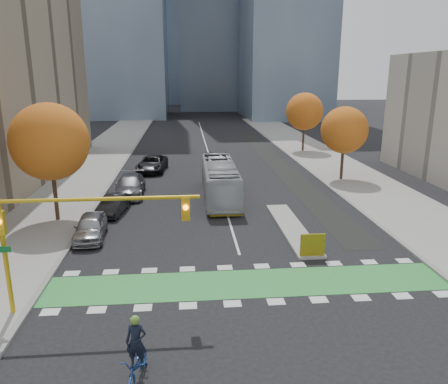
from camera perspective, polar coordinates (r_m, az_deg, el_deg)
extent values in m
plane|color=black|center=(20.81, 3.80, -13.70)|extent=(300.00, 300.00, 0.00)
cube|color=gray|center=(40.65, -19.96, 0.12)|extent=(7.00, 120.00, 0.15)
cube|color=gray|center=(42.57, 17.81, 0.97)|extent=(7.00, 120.00, 0.15)
cube|color=gray|center=(39.89, -15.10, 0.24)|extent=(0.30, 120.00, 0.16)
cube|color=gray|center=(41.34, 13.33, 0.88)|extent=(0.30, 120.00, 0.16)
cube|color=green|center=(22.11, 3.20, -11.81)|extent=(20.00, 3.00, 0.01)
cube|color=silver|center=(58.91, -2.16, 5.45)|extent=(0.15, 70.00, 0.01)
cube|color=black|center=(50.11, 7.06, 3.59)|extent=(2.50, 50.00, 0.01)
cube|color=gray|center=(29.58, 8.83, -4.64)|extent=(1.60, 10.00, 0.16)
cube|color=yellow|center=(25.01, 11.50, -6.79)|extent=(1.40, 0.12, 1.30)
cylinder|color=#332114|center=(32.18, -21.28, 0.85)|extent=(0.28, 0.28, 5.25)
sphere|color=#B85C16|center=(31.62, -21.80, 6.12)|extent=(5.20, 5.20, 5.20)
cylinder|color=#332114|center=(43.38, 15.21, 4.40)|extent=(0.28, 0.28, 4.55)
sphere|color=#B85C16|center=(42.98, 15.45, 7.81)|extent=(4.40, 4.40, 4.40)
cylinder|color=#332114|center=(58.56, 10.34, 7.57)|extent=(0.28, 0.28, 4.90)
sphere|color=#B85C16|center=(58.26, 10.48, 10.30)|extent=(4.80, 4.80, 4.80)
cylinder|color=#BF9914|center=(20.44, -26.62, -7.86)|extent=(0.20, 0.20, 5.20)
cylinder|color=#BF9914|center=(18.50, -15.97, -0.90)|extent=(8.20, 0.16, 0.16)
cube|color=#BF9914|center=(19.92, -27.16, -3.61)|extent=(0.35, 0.28, 1.00)
cube|color=#BF9914|center=(18.30, -5.03, -2.17)|extent=(0.35, 0.28, 1.00)
sphere|color=orange|center=(18.10, -5.03, -2.03)|extent=(0.22, 0.22, 0.22)
cube|color=#0C5926|center=(19.89, -27.23, -6.71)|extent=(0.85, 0.04, 0.25)
imported|color=#1F4592|center=(16.01, -11.21, -21.47)|extent=(1.10, 2.25, 1.13)
imported|color=black|center=(15.46, -11.40, -18.61)|extent=(0.77, 0.57, 1.92)
sphere|color=#597F2D|center=(15.03, -11.56, -16.08)|extent=(0.33, 0.33, 0.33)
imported|color=#B8BDC1|center=(36.04, -0.56, 1.62)|extent=(2.71, 11.15, 3.10)
imported|color=gray|center=(28.64, -17.05, -4.38)|extent=(2.09, 4.58, 1.53)
imported|color=black|center=(33.21, -14.19, -1.60)|extent=(2.01, 4.34, 1.38)
imported|color=#4A4A4F|center=(37.85, -12.19, 0.84)|extent=(2.47, 5.86, 1.69)
imported|color=black|center=(46.73, -9.37, 3.67)|extent=(3.28, 6.12, 1.64)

